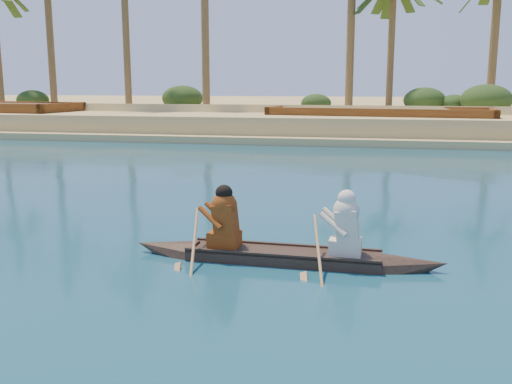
# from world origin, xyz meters

# --- Properties ---
(ground) EXTENTS (160.00, 160.00, 0.00)m
(ground) POSITION_xyz_m (0.00, 0.00, 0.00)
(ground) COLOR #0C314F
(ground) RESTS_ON ground
(sandy_embankment) EXTENTS (150.00, 51.00, 1.50)m
(sandy_embankment) POSITION_xyz_m (0.00, 46.89, 0.53)
(sandy_embankment) COLOR tan
(sandy_embankment) RESTS_ON ground
(palm_grove) EXTENTS (110.00, 14.00, 16.00)m
(palm_grove) POSITION_xyz_m (0.00, 35.00, 8.00)
(palm_grove) COLOR #31571E
(palm_grove) RESTS_ON ground
(shrub_cluster) EXTENTS (100.00, 6.00, 2.40)m
(shrub_cluster) POSITION_xyz_m (0.00, 31.50, 1.20)
(shrub_cluster) COLOR #1F3413
(shrub_cluster) RESTS_ON ground
(canoe) EXTENTS (5.42, 0.86, 1.49)m
(canoe) POSITION_xyz_m (-0.98, 3.65, 0.29)
(canoe) COLOR #3A281F
(canoe) RESTS_ON ground
(barge_mid) EXTENTS (12.51, 5.40, 2.02)m
(barge_mid) POSITION_xyz_m (0.71, 27.00, 0.71)
(barge_mid) COLOR brown
(barge_mid) RESTS_ON ground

